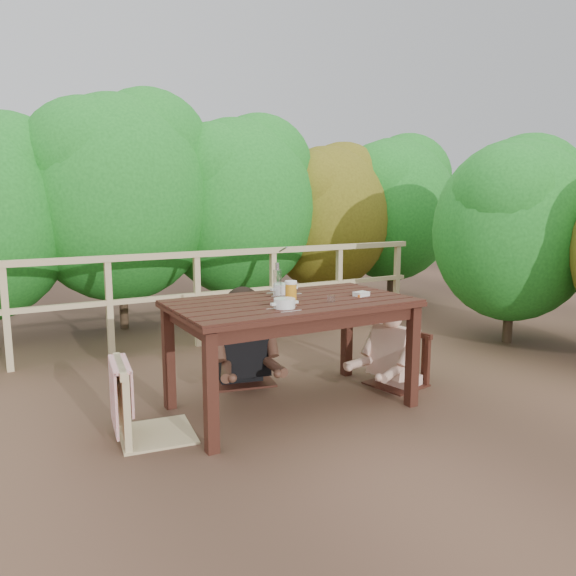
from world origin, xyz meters
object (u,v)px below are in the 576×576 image
soup_far (284,290)px  beer_glass (291,292)px  table (291,355)px  chair_left (154,363)px  chair_far (240,321)px  diner_right (401,318)px  woman (239,308)px  chair_right (397,336)px  butter_tub (361,295)px  bottle (277,281)px  soup_near (285,304)px  tumbler (331,300)px

soup_far → beer_glass: beer_glass is taller
table → chair_left: size_ratio=1.76×
chair_left → beer_glass: bearing=-85.9°
chair_far → soup_far: size_ratio=3.75×
chair_left → diner_right: bearing=-82.8°
woman → diner_right: size_ratio=1.12×
chair_right → diner_right: bearing=79.6°
chair_right → butter_tub: size_ratio=7.32×
diner_right → beer_glass: bearing=82.5°
beer_glass → bottle: bearing=86.4°
table → bottle: bottle is taller
butter_tub → soup_far: bearing=128.8°
chair_left → chair_right: chair_left is taller
soup_near → beer_glass: size_ratio=1.48×
soup_near → woman: bearing=83.9°
chair_left → diner_right: diner_right is taller
butter_tub → chair_left: bearing=164.6°
soup_near → beer_glass: beer_glass is taller
table → bottle: bearing=96.9°
beer_glass → woman: bearing=93.4°
chair_left → butter_tub: 1.61m
chair_far → table: bearing=-71.5°
soup_far → bottle: (-0.10, -0.09, 0.09)m
soup_far → tumbler: bearing=-75.5°
soup_far → beer_glass: size_ratio=1.67×
soup_far → butter_tub: 0.60m
chair_left → soup_near: size_ratio=4.01×
diner_right → bottle: (-1.07, 0.18, 0.37)m
beer_glass → butter_tub: (0.58, -0.07, -0.06)m
chair_left → woman: 1.22m
chair_left → soup_near: bearing=-98.8°
diner_right → beer_glass: (-1.08, -0.05, 0.32)m
chair_far → beer_glass: (0.05, -0.79, 0.36)m
chair_far → chair_right: size_ratio=1.24×
table → tumbler: bearing=-45.9°
soup_far → butter_tub: (0.46, -0.39, -0.02)m
chair_left → bottle: size_ratio=3.63×
tumbler → bottle: bearing=120.4°
chair_left → chair_far: size_ratio=0.95×
soup_near → soup_far: bearing=61.5°
table → woman: bearing=96.4°
woman → beer_glass: woman is taller
butter_tub → woman: bearing=114.4°
chair_left → bottle: (1.01, 0.18, 0.44)m
bottle → butter_tub: bottle is taller
diner_right → butter_tub: 0.58m
diner_right → chair_right: bearing=79.6°
chair_left → bottle: bearing=-72.8°
woman → butter_tub: size_ratio=11.13×
beer_glass → butter_tub: 0.58m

